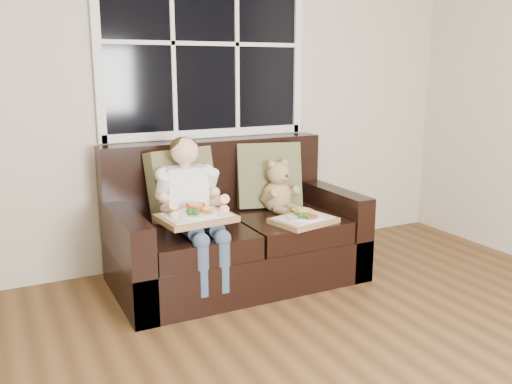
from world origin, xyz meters
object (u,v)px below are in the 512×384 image
loveseat (233,236)px  teddy_bear (278,190)px  child (191,198)px  tray_left (196,216)px  tray_right (304,219)px

loveseat → teddy_bear: 0.48m
child → tray_left: 0.18m
child → tray_left: child is taller
child → loveseat: bearing=19.1°
loveseat → teddy_bear: bearing=1.6°
loveseat → tray_left: (-0.38, -0.29, 0.27)m
tray_left → child: bearing=75.2°
loveseat → tray_left: size_ratio=3.58×
teddy_bear → tray_right: size_ratio=0.87×
tray_left → tray_right: (0.75, -0.06, -0.10)m
loveseat → tray_left: bearing=-142.9°
tray_left → tray_right: 0.76m
child → teddy_bear: 0.73m
loveseat → teddy_bear: loveseat is taller
teddy_bear → tray_right: bearing=-99.1°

